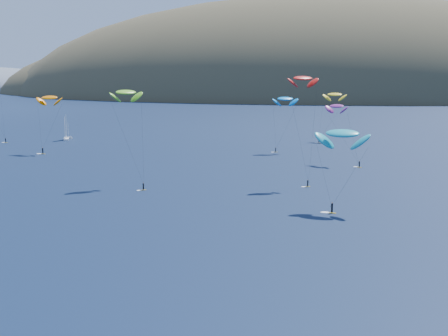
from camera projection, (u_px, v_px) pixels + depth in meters
name	position (u px, v px, depth m)	size (l,w,h in m)	color
island	(336.00, 107.00, 591.95)	(730.00, 300.00, 210.00)	#3D3526
sailboat	(66.00, 138.00, 243.98)	(8.53, 7.92, 10.18)	white
kitesurfer_1	(49.00, 98.00, 207.66)	(8.80, 7.63, 20.73)	gold
kitesurfer_3	(126.00, 92.00, 152.07)	(11.27, 12.63, 24.83)	gold
kitesurfer_4	(285.00, 99.00, 209.38)	(9.12, 6.35, 20.18)	gold
kitesurfer_5	(342.00, 133.00, 125.81)	(11.32, 8.35, 18.52)	gold
kitesurfer_6	(337.00, 106.00, 185.26)	(11.47, 11.98, 19.07)	gold
kitesurfer_9	(303.00, 78.00, 151.47)	(8.30, 8.17, 28.10)	gold
kitesurfer_11	(335.00, 94.00, 239.53)	(10.64, 12.12, 20.20)	gold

